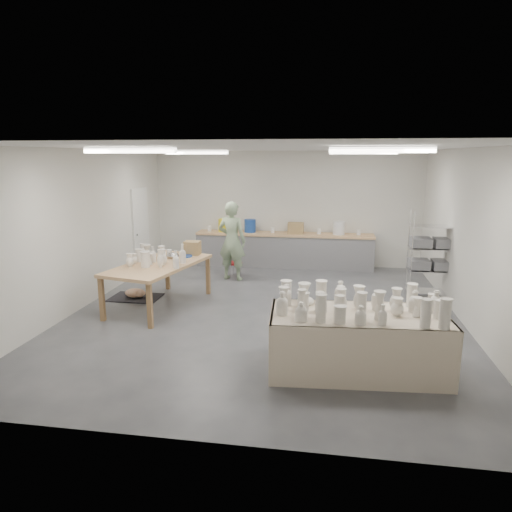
% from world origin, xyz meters
% --- Properties ---
extents(room, '(8.00, 8.02, 3.00)m').
position_xyz_m(room, '(-0.11, 0.08, 2.06)').
color(room, '#424449').
rests_on(room, ground).
extents(back_counter, '(4.60, 0.60, 1.24)m').
position_xyz_m(back_counter, '(-0.01, 3.68, 0.49)').
color(back_counter, tan).
rests_on(back_counter, ground).
extents(wire_shelf, '(0.88, 0.48, 1.80)m').
position_xyz_m(wire_shelf, '(3.20, 1.40, 0.92)').
color(wire_shelf, silver).
rests_on(wire_shelf, ground).
extents(drying_table, '(2.40, 1.26, 1.20)m').
position_xyz_m(drying_table, '(1.55, -2.13, 0.46)').
color(drying_table, olive).
rests_on(drying_table, ground).
extents(work_table, '(1.59, 2.46, 1.22)m').
position_xyz_m(work_table, '(-2.05, 0.17, 0.86)').
color(work_table, tan).
rests_on(work_table, ground).
extents(rug, '(1.00, 0.70, 0.02)m').
position_xyz_m(rug, '(-2.75, 0.48, 0.01)').
color(rug, black).
rests_on(rug, ground).
extents(cat, '(0.49, 0.39, 0.19)m').
position_xyz_m(cat, '(-2.73, 0.47, 0.11)').
color(cat, white).
rests_on(cat, rug).
extents(potter, '(0.75, 0.57, 1.85)m').
position_xyz_m(potter, '(-1.08, 2.24, 0.93)').
color(potter, '#93AC85').
rests_on(potter, ground).
extents(red_stool, '(0.41, 0.41, 0.35)m').
position_xyz_m(red_stool, '(-1.08, 2.51, 0.32)').
color(red_stool, red).
rests_on(red_stool, ground).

